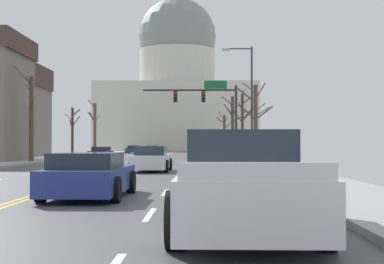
{
  "coord_description": "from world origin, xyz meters",
  "views": [
    {
      "loc": [
        4.49,
        -35.59,
        1.42
      ],
      "look_at": [
        3.67,
        32.51,
        2.84
      ],
      "focal_mm": 53.4,
      "sensor_mm": 36.0,
      "label": 1
    }
  ],
  "objects_px": {
    "street_lamp_right": "(248,94)",
    "sedan_oncoming_03": "(133,150)",
    "sedan_oncoming_01": "(147,151)",
    "pedestrian_01": "(260,150)",
    "signal_gantry": "(209,103)",
    "sedan_near_01": "(212,157)",
    "sedan_oncoming_00": "(101,153)",
    "sedan_near_02": "(151,159)",
    "pickup_truck_near_05": "(243,185)",
    "pedestrian_00": "(255,150)",
    "sedan_oncoming_02": "(152,150)",
    "sedan_near_03": "(223,167)",
    "sedan_near_04": "(89,176)",
    "sedan_near_00": "(209,155)"
  },
  "relations": [
    {
      "from": "sedan_oncoming_00",
      "to": "sedan_near_04",
      "type": "bearing_deg",
      "value": -80.66
    },
    {
      "from": "sedan_near_03",
      "to": "sedan_near_01",
      "type": "bearing_deg",
      "value": 90.55
    },
    {
      "from": "street_lamp_right",
      "to": "sedan_oncoming_03",
      "type": "xyz_separation_m",
      "value": [
        -13.33,
        46.28,
        -4.35
      ]
    },
    {
      "from": "sedan_near_02",
      "to": "sedan_oncoming_01",
      "type": "distance_m",
      "value": 37.46
    },
    {
      "from": "sedan_near_03",
      "to": "sedan_near_00",
      "type": "bearing_deg",
      "value": 90.57
    },
    {
      "from": "sedan_oncoming_01",
      "to": "sedan_oncoming_03",
      "type": "height_order",
      "value": "sedan_oncoming_03"
    },
    {
      "from": "sedan_near_04",
      "to": "sedan_oncoming_02",
      "type": "xyz_separation_m",
      "value": [
        -3.42,
        61.15,
        0.0
      ]
    },
    {
      "from": "pickup_truck_near_05",
      "to": "sedan_oncoming_03",
      "type": "bearing_deg",
      "value": 97.89
    },
    {
      "from": "signal_gantry",
      "to": "street_lamp_right",
      "type": "height_order",
      "value": "street_lamp_right"
    },
    {
      "from": "sedan_near_00",
      "to": "sedan_oncoming_02",
      "type": "height_order",
      "value": "sedan_oncoming_02"
    },
    {
      "from": "signal_gantry",
      "to": "sedan_oncoming_00",
      "type": "height_order",
      "value": "signal_gantry"
    },
    {
      "from": "sedan_oncoming_02",
      "to": "pedestrian_00",
      "type": "distance_m",
      "value": 41.87
    },
    {
      "from": "pickup_truck_near_05",
      "to": "pedestrian_00",
      "type": "relative_size",
      "value": 3.65
    },
    {
      "from": "sedan_near_02",
      "to": "pickup_truck_near_05",
      "type": "xyz_separation_m",
      "value": [
        3.18,
        -19.93,
        0.12
      ]
    },
    {
      "from": "sedan_near_02",
      "to": "pedestrian_00",
      "type": "bearing_deg",
      "value": 45.45
    },
    {
      "from": "sedan_oncoming_01",
      "to": "pedestrian_01",
      "type": "relative_size",
      "value": 2.86
    },
    {
      "from": "sedan_oncoming_01",
      "to": "pedestrian_00",
      "type": "bearing_deg",
      "value": -72.82
    },
    {
      "from": "sedan_oncoming_01",
      "to": "pedestrian_00",
      "type": "relative_size",
      "value": 2.96
    },
    {
      "from": "sedan_near_01",
      "to": "pedestrian_01",
      "type": "relative_size",
      "value": 2.74
    },
    {
      "from": "sedan_oncoming_00",
      "to": "sedan_oncoming_01",
      "type": "xyz_separation_m",
      "value": [
        3.34,
        11.69,
        -0.01
      ]
    },
    {
      "from": "pedestrian_00",
      "to": "sedan_oncoming_02",
      "type": "bearing_deg",
      "value": 103.59
    },
    {
      "from": "sedan_near_03",
      "to": "pedestrian_01",
      "type": "bearing_deg",
      "value": 76.38
    },
    {
      "from": "sedan_oncoming_01",
      "to": "pedestrian_01",
      "type": "xyz_separation_m",
      "value": [
        9.65,
        -33.84,
        0.52
      ]
    },
    {
      "from": "sedan_oncoming_02",
      "to": "sedan_near_02",
      "type": "bearing_deg",
      "value": -85.28
    },
    {
      "from": "signal_gantry",
      "to": "sedan_oncoming_00",
      "type": "distance_m",
      "value": 13.44
    },
    {
      "from": "street_lamp_right",
      "to": "sedan_near_01",
      "type": "bearing_deg",
      "value": -127.12
    },
    {
      "from": "sedan_near_02",
      "to": "sedan_oncoming_02",
      "type": "height_order",
      "value": "sedan_near_02"
    },
    {
      "from": "sedan_near_04",
      "to": "pedestrian_00",
      "type": "bearing_deg",
      "value": 72.58
    },
    {
      "from": "sedan_oncoming_00",
      "to": "sedan_oncoming_03",
      "type": "distance_m",
      "value": 31.13
    },
    {
      "from": "sedan_near_03",
      "to": "pickup_truck_near_05",
      "type": "bearing_deg",
      "value": -91.0
    },
    {
      "from": "sedan_near_03",
      "to": "sedan_oncoming_03",
      "type": "relative_size",
      "value": 0.98
    },
    {
      "from": "street_lamp_right",
      "to": "sedan_near_02",
      "type": "height_order",
      "value": "street_lamp_right"
    },
    {
      "from": "sedan_oncoming_00",
      "to": "signal_gantry",
      "type": "bearing_deg",
      "value": -35.71
    },
    {
      "from": "street_lamp_right",
      "to": "sedan_oncoming_02",
      "type": "bearing_deg",
      "value": 105.03
    },
    {
      "from": "pickup_truck_near_05",
      "to": "sedan_near_04",
      "type": "bearing_deg",
      "value": 123.17
    },
    {
      "from": "sedan_near_04",
      "to": "sedan_near_03",
      "type": "bearing_deg",
      "value": 61.99
    },
    {
      "from": "sedan_near_04",
      "to": "pickup_truck_near_05",
      "type": "bearing_deg",
      "value": -56.83
    },
    {
      "from": "sedan_oncoming_00",
      "to": "pedestrian_01",
      "type": "distance_m",
      "value": 25.68
    },
    {
      "from": "street_lamp_right",
      "to": "pedestrian_01",
      "type": "xyz_separation_m",
      "value": [
        0.08,
        -7.0,
        -3.86
      ]
    },
    {
      "from": "sedan_near_00",
      "to": "sedan_near_03",
      "type": "bearing_deg",
      "value": -89.43
    },
    {
      "from": "signal_gantry",
      "to": "pedestrian_00",
      "type": "relative_size",
      "value": 4.96
    },
    {
      "from": "signal_gantry",
      "to": "pedestrian_01",
      "type": "relative_size",
      "value": 4.79
    },
    {
      "from": "sedan_oncoming_00",
      "to": "pedestrian_00",
      "type": "height_order",
      "value": "pedestrian_00"
    },
    {
      "from": "sedan_oncoming_03",
      "to": "pedestrian_00",
      "type": "relative_size",
      "value": 2.87
    },
    {
      "from": "street_lamp_right",
      "to": "sedan_near_04",
      "type": "height_order",
      "value": "street_lamp_right"
    },
    {
      "from": "signal_gantry",
      "to": "sedan_near_01",
      "type": "distance_m",
      "value": 11.95
    },
    {
      "from": "sedan_oncoming_01",
      "to": "pedestrian_00",
      "type": "distance_m",
      "value": 32.68
    },
    {
      "from": "street_lamp_right",
      "to": "sedan_oncoming_03",
      "type": "bearing_deg",
      "value": 106.07
    },
    {
      "from": "pedestrian_01",
      "to": "sedan_near_00",
      "type": "bearing_deg",
      "value": 105.26
    },
    {
      "from": "sedan_near_00",
      "to": "sedan_near_01",
      "type": "distance_m",
      "value": 6.64
    }
  ]
}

